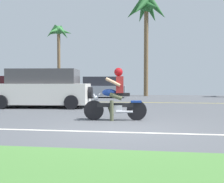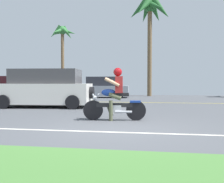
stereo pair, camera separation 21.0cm
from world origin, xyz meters
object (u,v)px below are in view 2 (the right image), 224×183
Objects in this scene: suv_nearby at (45,89)px; parked_car_1 at (101,88)px; parked_car_0 at (13,88)px; motorcyclist at (115,98)px; palm_tree_0 at (62,37)px; palm_tree_2 at (150,14)px.

parked_car_1 is at bearing 81.51° from suv_nearby.
suv_nearby reaches higher than parked_car_0.
palm_tree_0 is (-6.96, 14.41, 4.61)m from motorcyclist.
suv_nearby is (-4.00, 3.82, 0.19)m from motorcyclist.
motorcyclist is at bearing -46.75° from parked_car_0.
parked_car_1 is at bearing 103.34° from motorcyclist.
motorcyclist is 15.88m from palm_tree_2.
parked_car_1 is 7.83m from palm_tree_2.
suv_nearby is 0.56× the size of palm_tree_2.
parked_car_1 is (-2.81, 11.84, 0.05)m from motorcyclist.
parked_car_0 is (-9.18, 9.76, 0.06)m from motorcyclist.
suv_nearby reaches higher than motorcyclist.
motorcyclist is 0.44× the size of parked_car_1.
palm_tree_0 is (-4.15, 2.57, 4.56)m from parked_car_1.
parked_car_0 is at bearing -154.87° from palm_tree_2.
parked_car_0 is at bearing 131.04° from suv_nearby.
palm_tree_0 is at bearing 105.58° from suv_nearby.
motorcyclist is 0.46× the size of parked_car_0.
palm_tree_2 is at bearing 86.29° from motorcyclist.
palm_tree_2 is (10.12, 4.75, 6.32)m from parked_car_0.
suv_nearby is at bearing -74.42° from palm_tree_0.
palm_tree_2 reaches higher than parked_car_1.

